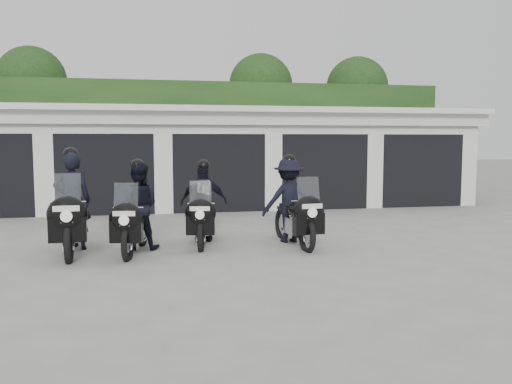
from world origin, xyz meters
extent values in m
plane|color=gray|center=(0.00, 0.00, 0.00)|extent=(80.00, 80.00, 0.00)
cube|color=silver|center=(0.00, 8.50, 1.40)|extent=(16.00, 6.00, 2.80)
cube|color=silver|center=(0.00, 8.30, 2.88)|extent=(16.40, 6.80, 0.16)
cube|color=silver|center=(0.00, 5.25, 2.65)|extent=(16.40, 0.12, 0.40)
cube|color=black|center=(0.00, 5.48, 0.12)|extent=(16.00, 0.06, 0.24)
cube|color=silver|center=(-4.65, 5.65, 1.40)|extent=(0.50, 0.50, 2.80)
cube|color=black|center=(-3.10, 6.70, 1.10)|extent=(2.60, 2.60, 2.20)
cube|color=silver|center=(-3.10, 5.65, 2.50)|extent=(2.60, 0.50, 0.60)
cube|color=silver|center=(-1.55, 5.65, 1.40)|extent=(0.50, 0.50, 2.80)
cube|color=black|center=(0.00, 6.70, 1.10)|extent=(2.60, 2.60, 2.20)
cube|color=silver|center=(0.00, 5.65, 2.50)|extent=(2.60, 0.50, 0.60)
cube|color=silver|center=(1.55, 5.65, 1.40)|extent=(0.50, 0.50, 2.80)
cube|color=black|center=(3.10, 6.70, 1.10)|extent=(2.60, 2.60, 2.20)
cube|color=silver|center=(3.10, 5.65, 2.50)|extent=(2.60, 0.50, 0.60)
cube|color=silver|center=(4.65, 5.65, 1.40)|extent=(0.50, 0.50, 2.80)
cube|color=black|center=(6.20, 6.70, 1.10)|extent=(2.60, 2.60, 2.20)
cube|color=silver|center=(6.20, 5.65, 2.50)|extent=(2.60, 0.50, 0.60)
cube|color=silver|center=(7.75, 5.65, 1.40)|extent=(0.50, 0.50, 2.80)
cube|color=#183312|center=(0.00, 12.50, 2.15)|extent=(20.00, 2.00, 4.30)
sphere|color=#183312|center=(-6.50, 14.00, 4.40)|extent=(2.80, 2.80, 2.80)
cylinder|color=black|center=(-6.50, 14.00, 1.65)|extent=(0.24, 0.24, 3.30)
sphere|color=#183312|center=(3.00, 14.00, 4.40)|extent=(2.80, 2.80, 2.80)
cylinder|color=black|center=(3.00, 14.00, 1.65)|extent=(0.24, 0.24, 3.30)
sphere|color=#183312|center=(7.50, 14.00, 4.40)|extent=(2.80, 2.80, 2.80)
cylinder|color=black|center=(7.50, 14.00, 1.65)|extent=(0.24, 0.24, 3.30)
torus|color=black|center=(-3.31, -0.26, 0.32)|extent=(0.16, 0.76, 0.76)
torus|color=black|center=(-3.39, 1.23, 0.32)|extent=(0.16, 0.76, 0.76)
cube|color=#B6B6BB|center=(-3.35, 0.51, 0.39)|extent=(0.30, 0.58, 0.33)
cube|color=black|center=(-3.35, 0.49, 0.23)|extent=(0.16, 1.35, 0.06)
ellipsoid|color=black|center=(-3.34, 0.33, 0.75)|extent=(0.37, 0.62, 0.30)
cube|color=black|center=(-3.37, 0.78, 0.77)|extent=(0.30, 0.58, 0.10)
ellipsoid|color=black|center=(-3.31, -0.34, 0.81)|extent=(0.67, 0.38, 0.62)
cube|color=black|center=(-3.31, -0.34, 0.57)|extent=(0.61, 0.26, 0.42)
cube|color=#B2BFC6|center=(-3.31, -0.31, 1.22)|extent=(0.46, 0.15, 0.53)
cylinder|color=silver|center=(-3.32, -0.13, 1.00)|extent=(0.58, 0.06, 0.03)
cube|color=silver|center=(-3.30, -0.52, 0.93)|extent=(0.42, 0.04, 0.09)
cube|color=silver|center=(-3.30, -0.49, 0.75)|extent=(0.19, 0.03, 0.10)
imported|color=black|center=(-3.37, 0.80, 0.91)|extent=(0.69, 0.47, 1.82)
sphere|color=black|center=(-3.37, 0.80, 1.76)|extent=(0.28, 0.28, 0.28)
torus|color=black|center=(-2.35, -0.30, 0.29)|extent=(0.22, 0.68, 0.67)
torus|color=black|center=(-2.11, 1.00, 0.29)|extent=(0.22, 0.68, 0.67)
cube|color=#B6B6BB|center=(-2.23, 0.37, 0.35)|extent=(0.33, 0.54, 0.29)
cube|color=black|center=(-2.23, 0.35, 0.20)|extent=(0.29, 1.19, 0.06)
ellipsoid|color=black|center=(-2.25, 0.21, 0.66)|extent=(0.39, 0.58, 0.27)
cube|color=black|center=(-2.18, 0.60, 0.68)|extent=(0.33, 0.54, 0.09)
ellipsoid|color=black|center=(-2.36, -0.38, 0.72)|extent=(0.63, 0.40, 0.55)
cube|color=black|center=(-2.36, -0.38, 0.51)|extent=(0.56, 0.30, 0.37)
cube|color=#B2BFC6|center=(-2.36, -0.35, 1.09)|extent=(0.42, 0.18, 0.47)
cylinder|color=silver|center=(-2.33, -0.19, 0.88)|extent=(0.51, 0.12, 0.03)
cube|color=silver|center=(-2.39, -0.53, 0.83)|extent=(0.36, 0.08, 0.08)
cube|color=silver|center=(-2.39, -0.50, 0.66)|extent=(0.17, 0.04, 0.09)
imported|color=black|center=(-2.18, 0.62, 0.81)|extent=(0.88, 0.75, 1.62)
sphere|color=black|center=(-2.18, 0.62, 1.57)|extent=(0.25, 0.25, 0.25)
torus|color=black|center=(-1.05, 0.24, 0.28)|extent=(0.21, 0.66, 0.66)
torus|color=black|center=(-0.83, 1.51, 0.28)|extent=(0.21, 0.66, 0.66)
cube|color=#B6B6BB|center=(-0.94, 0.89, 0.34)|extent=(0.31, 0.53, 0.29)
cube|color=black|center=(-0.94, 0.87, 0.20)|extent=(0.27, 1.16, 0.05)
ellipsoid|color=black|center=(-0.97, 0.74, 0.65)|extent=(0.37, 0.56, 0.26)
cube|color=black|center=(-0.90, 1.12, 0.67)|extent=(0.31, 0.53, 0.09)
ellipsoid|color=black|center=(-1.06, 0.17, 0.70)|extent=(0.61, 0.39, 0.54)
cube|color=black|center=(-1.06, 0.17, 0.49)|extent=(0.55, 0.28, 0.36)
cube|color=#B2BFC6|center=(-1.06, 0.19, 1.06)|extent=(0.41, 0.17, 0.46)
cylinder|color=silver|center=(-1.03, 0.34, 0.86)|extent=(0.50, 0.11, 0.03)
cube|color=silver|center=(-1.09, 0.01, 0.81)|extent=(0.36, 0.07, 0.08)
cube|color=silver|center=(-1.09, 0.04, 0.65)|extent=(0.16, 0.04, 0.09)
imported|color=black|center=(-0.90, 1.14, 0.79)|extent=(1.00, 0.67, 1.58)
sphere|color=black|center=(-0.90, 1.14, 1.53)|extent=(0.24, 0.24, 0.24)
torus|color=black|center=(0.85, -0.21, 0.30)|extent=(0.17, 0.70, 0.70)
torus|color=black|center=(0.73, 1.16, 0.30)|extent=(0.17, 0.70, 0.70)
cube|color=#B6B6BB|center=(0.78, 0.49, 0.36)|extent=(0.29, 0.55, 0.31)
cube|color=black|center=(0.79, 0.48, 0.21)|extent=(0.18, 1.25, 0.06)
ellipsoid|color=black|center=(0.80, 0.33, 0.69)|extent=(0.36, 0.58, 0.28)
cube|color=black|center=(0.76, 0.74, 0.71)|extent=(0.29, 0.55, 0.10)
ellipsoid|color=black|center=(0.85, -0.29, 0.75)|extent=(0.63, 0.37, 0.57)
cube|color=black|center=(0.85, -0.29, 0.53)|extent=(0.57, 0.26, 0.38)
cube|color=#B2BFC6|center=(0.85, -0.26, 1.13)|extent=(0.43, 0.15, 0.49)
cylinder|color=silver|center=(0.84, -0.10, 0.92)|extent=(0.54, 0.07, 0.03)
cube|color=silver|center=(0.87, -0.45, 0.86)|extent=(0.38, 0.05, 0.09)
cube|color=silver|center=(0.86, -0.42, 0.69)|extent=(0.17, 0.03, 0.10)
imported|color=black|center=(0.76, 0.76, 0.84)|extent=(1.13, 0.65, 1.68)
sphere|color=black|center=(0.76, 0.76, 1.63)|extent=(0.26, 0.26, 0.26)
camera|label=1|loc=(-2.02, -9.61, 2.04)|focal=38.00mm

